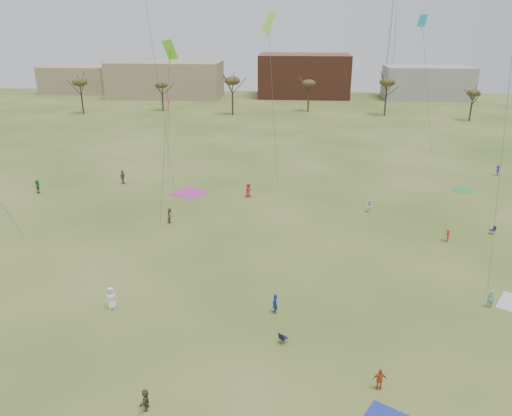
# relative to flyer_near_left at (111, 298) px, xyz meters

# --- Properties ---
(ground) EXTENTS (260.00, 260.00, 0.00)m
(ground) POSITION_rel_flyer_near_left_xyz_m (10.61, -3.37, -0.93)
(ground) COLOR #37571B
(ground) RESTS_ON ground
(flyer_near_left) EXTENTS (1.05, 0.85, 1.85)m
(flyer_near_left) POSITION_rel_flyer_near_left_xyz_m (0.00, 0.00, 0.00)
(flyer_near_left) COLOR white
(flyer_near_left) RESTS_ON ground
(flyer_near_right) EXTENTS (0.60, 0.70, 1.62)m
(flyer_near_right) POSITION_rel_flyer_near_left_xyz_m (12.76, 0.46, -0.11)
(flyer_near_right) COLOR navy
(flyer_near_right) RESTS_ON ground
(spectator_fore_a) EXTENTS (0.89, 0.39, 1.49)m
(spectator_fore_a) POSITION_rel_flyer_near_left_xyz_m (19.54, -7.45, -0.18)
(spectator_fore_a) COLOR #CB4E22
(spectator_fore_a) RESTS_ON ground
(spectator_fore_b) EXTENTS (0.70, 0.88, 1.77)m
(spectator_fore_b) POSITION_rel_flyer_near_left_xyz_m (0.29, 17.55, -0.04)
(spectator_fore_b) COLOR #77654C
(spectator_fore_b) RESTS_ON ground
(spectator_fore_c) EXTENTS (0.43, 1.28, 1.37)m
(spectator_fore_c) POSITION_rel_flyer_near_left_xyz_m (5.79, -10.25, -0.24)
(spectator_fore_c) COLOR #4E4938
(spectator_fore_c) RESTS_ON ground
(flyer_mid_b) EXTENTS (0.65, 0.98, 1.42)m
(flyer_mid_b) POSITION_rel_flyer_near_left_xyz_m (29.68, 15.08, -0.22)
(flyer_mid_b) COLOR red
(flyer_mid_b) RESTS_ON ground
(flyer_mid_c) EXTENTS (0.58, 0.42, 1.48)m
(flyer_mid_c) POSITION_rel_flyer_near_left_xyz_m (29.58, 2.68, -0.18)
(flyer_mid_c) COLOR #639CA6
(flyer_mid_c) RESTS_ON ground
(spectator_mid_d) EXTENTS (0.72, 1.22, 1.94)m
(spectator_mid_d) POSITION_rel_flyer_near_left_xyz_m (-9.72, 30.78, 0.05)
(spectator_mid_d) COLOR #883872
(spectator_mid_d) RESTS_ON ground
(spectator_mid_e) EXTENTS (0.86, 0.76, 1.50)m
(spectator_mid_e) POSITION_rel_flyer_near_left_xyz_m (22.81, 22.64, -0.18)
(spectator_mid_e) COLOR white
(spectator_mid_e) RESTS_ON ground
(flyer_far_a) EXTENTS (1.22, 1.67, 1.75)m
(flyer_far_a) POSITION_rel_flyer_near_left_xyz_m (-19.51, 26.12, -0.05)
(flyer_far_a) COLOR #27753E
(flyer_far_a) RESTS_ON ground
(flyer_far_b) EXTENTS (1.00, 1.06, 1.82)m
(flyer_far_b) POSITION_rel_flyer_near_left_xyz_m (8.07, 26.86, -0.01)
(flyer_far_b) COLOR #C02040
(flyer_far_b) RESTS_ON ground
(flyer_far_c) EXTENTS (0.60, 1.00, 1.53)m
(flyer_far_c) POSITION_rel_flyer_near_left_xyz_m (43.29, 39.11, -0.16)
(flyer_far_c) COLOR #242096
(flyer_far_c) RESTS_ON ground
(blanket_plum) EXTENTS (5.19, 5.19, 0.03)m
(blanket_plum) POSITION_rel_flyer_near_left_xyz_m (0.23, 27.60, -0.92)
(blanket_plum) COLOR #B5378C
(blanket_plum) RESTS_ON ground
(blanket_olive) EXTENTS (3.54, 3.54, 0.03)m
(blanket_olive) POSITION_rel_flyer_near_left_xyz_m (36.15, 31.79, -0.92)
(blanket_olive) COLOR green
(blanket_olive) RESTS_ON ground
(camp_chair_center) EXTENTS (0.73, 0.74, 0.87)m
(camp_chair_center) POSITION_rel_flyer_near_left_xyz_m (13.52, -3.31, -0.67)
(camp_chair_center) COLOR #131436
(camp_chair_center) RESTS_ON ground
(camp_chair_right) EXTENTS (0.62, 0.58, 0.87)m
(camp_chair_right) POSITION_rel_flyer_near_left_xyz_m (34.97, 17.39, -0.67)
(camp_chair_right) COLOR #17153C
(camp_chair_right) RESTS_ON ground
(kites_aloft) EXTENTS (61.89, 65.08, 27.77)m
(kites_aloft) POSITION_rel_flyer_near_left_xyz_m (4.77, 21.05, 19.40)
(kites_aloft) COLOR teal
(kites_aloft) RESTS_ON ground
(tree_line) EXTENTS (117.44, 49.32, 8.91)m
(tree_line) POSITION_rel_flyer_near_left_xyz_m (7.76, 75.76, 6.16)
(tree_line) COLOR #3A2B1E
(tree_line) RESTS_ON ground
(building_tan) EXTENTS (32.00, 14.00, 10.00)m
(building_tan) POSITION_rel_flyer_near_left_xyz_m (-24.39, 111.63, 4.07)
(building_tan) COLOR #937F60
(building_tan) RESTS_ON ground
(building_brick) EXTENTS (26.00, 16.00, 12.00)m
(building_brick) POSITION_rel_flyer_near_left_xyz_m (15.61, 116.63, 5.07)
(building_brick) COLOR brown
(building_brick) RESTS_ON ground
(building_grey) EXTENTS (24.00, 12.00, 9.00)m
(building_grey) POSITION_rel_flyer_near_left_xyz_m (50.61, 114.63, 3.57)
(building_grey) COLOR gray
(building_grey) RESTS_ON ground
(building_tan_west) EXTENTS (20.00, 12.00, 8.00)m
(building_tan_west) POSITION_rel_flyer_near_left_xyz_m (-54.39, 118.63, 3.07)
(building_tan_west) COLOR #937F60
(building_tan_west) RESTS_ON ground
(radio_tower) EXTENTS (1.51, 1.72, 41.00)m
(radio_tower) POSITION_rel_flyer_near_left_xyz_m (40.61, 121.63, 18.28)
(radio_tower) COLOR #9EA3A8
(radio_tower) RESTS_ON ground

